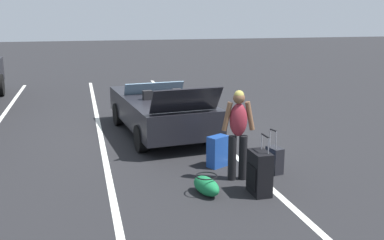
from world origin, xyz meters
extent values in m
plane|color=black|center=(0.00, 0.00, 0.00)|extent=(80.00, 80.00, 0.00)
cube|color=silver|center=(0.00, -1.22, 0.00)|extent=(18.00, 0.12, 0.01)
cube|color=silver|center=(0.00, 1.48, 0.00)|extent=(18.00, 0.12, 0.01)
cube|color=black|center=(0.00, 0.00, 0.62)|extent=(4.26, 2.19, 0.64)
cube|color=black|center=(1.43, 0.15, 0.51)|extent=(1.48, 1.80, 0.38)
cube|color=slate|center=(0.51, 0.05, 1.09)|extent=(0.35, 1.56, 0.31)
cube|color=black|center=(-0.24, 0.35, 1.05)|extent=(0.18, 0.24, 0.22)
cube|color=black|center=(-0.16, -0.39, 1.05)|extent=(0.18, 0.24, 0.22)
cube|color=black|center=(-1.94, -0.21, 1.22)|extent=(0.55, 1.53, 0.54)
cylinder|color=black|center=(1.18, 0.94, 0.30)|extent=(0.62, 0.28, 0.60)
cylinder|color=black|center=(1.35, -0.67, 0.30)|extent=(0.62, 0.28, 0.60)
cylinder|color=black|center=(-1.35, 0.67, 0.30)|extent=(0.62, 0.28, 0.60)
cylinder|color=black|center=(-1.18, -0.94, 0.30)|extent=(0.62, 0.28, 0.60)
cube|color=black|center=(-4.17, -0.93, 0.37)|extent=(0.49, 0.29, 0.74)
cube|color=black|center=(-4.17, -0.78, 0.31)|extent=(0.38, 0.03, 0.41)
cylinder|color=gray|center=(-4.30, -1.01, 0.87)|extent=(0.02, 0.02, 0.27)
cylinder|color=gray|center=(-4.04, -1.00, 0.87)|extent=(0.02, 0.02, 0.27)
cylinder|color=black|center=(-4.17, -1.00, 1.01)|extent=(0.26, 0.03, 0.03)
sphere|color=black|center=(-4.34, -1.03, 0.02)|extent=(0.04, 0.04, 0.04)
sphere|color=black|center=(-4.00, -1.03, 0.02)|extent=(0.04, 0.04, 0.04)
cube|color=#1E479E|center=(-2.68, -0.66, 0.31)|extent=(0.40, 0.47, 0.62)
sphere|color=black|center=(-2.54, -0.74, 0.02)|extent=(0.04, 0.04, 0.04)
sphere|color=black|center=(-2.67, -0.50, 0.02)|extent=(0.04, 0.04, 0.04)
cube|color=black|center=(-3.29, -1.60, 0.25)|extent=(0.37, 0.26, 0.50)
cylinder|color=gray|center=(-3.21, -1.52, 0.67)|extent=(0.02, 0.02, 0.34)
cylinder|color=gray|center=(-3.40, -1.56, 0.67)|extent=(0.02, 0.02, 0.34)
cylinder|color=black|center=(-3.30, -1.54, 0.84)|extent=(0.19, 0.07, 0.03)
sphere|color=black|center=(-3.19, -1.50, 0.02)|extent=(0.04, 0.04, 0.04)
sphere|color=black|center=(-3.42, -1.55, 0.02)|extent=(0.04, 0.04, 0.04)
ellipsoid|color=#19723F|center=(-3.98, -0.06, 0.15)|extent=(0.70, 0.47, 0.30)
torus|color=black|center=(-3.98, -0.06, 0.33)|extent=(0.46, 0.46, 0.02)
cylinder|color=black|center=(-3.43, -0.70, 0.41)|extent=(0.17, 0.17, 0.82)
cylinder|color=black|center=(-3.46, -0.90, 0.41)|extent=(0.17, 0.17, 0.82)
ellipsoid|color=maroon|center=(-3.44, -0.80, 1.12)|extent=(0.26, 0.34, 0.60)
sphere|color=brown|center=(-3.44, -0.80, 1.51)|extent=(0.21, 0.21, 0.21)
sphere|color=tan|center=(-3.44, -0.80, 1.56)|extent=(0.18, 0.18, 0.18)
cylinder|color=brown|center=(-3.42, -0.59, 1.19)|extent=(0.11, 0.20, 0.53)
cylinder|color=brown|center=(-3.47, -1.00, 1.19)|extent=(0.11, 0.20, 0.53)
camera|label=1|loc=(-10.66, 1.88, 2.97)|focal=41.52mm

